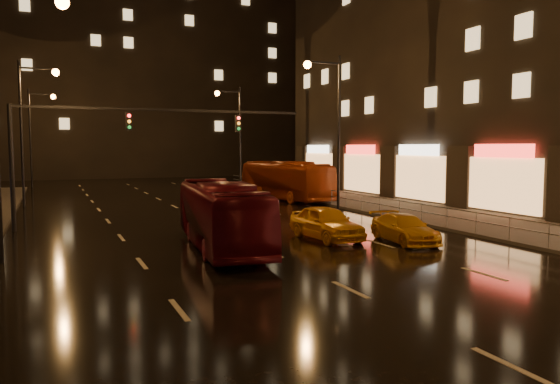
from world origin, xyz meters
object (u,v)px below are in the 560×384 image
at_px(bus_curb, 286,181).
at_px(taxi_near, 326,223).
at_px(taxi_far, 404,228).
at_px(bus_red, 221,215).

distance_m(bus_curb, taxi_near, 18.27).
bearing_deg(taxi_far, bus_red, 172.78).
xyz_separation_m(bus_red, taxi_far, (7.71, -1.85, -0.75)).
distance_m(bus_red, taxi_far, 7.97).
distance_m(taxi_near, taxi_far, 3.42).
distance_m(bus_curb, taxi_far, 19.54).
bearing_deg(bus_red, taxi_far, -7.13).
relative_size(taxi_near, taxi_far, 1.07).
xyz_separation_m(bus_red, taxi_near, (4.90, 0.09, -0.60)).
bearing_deg(bus_red, taxi_near, 7.44).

